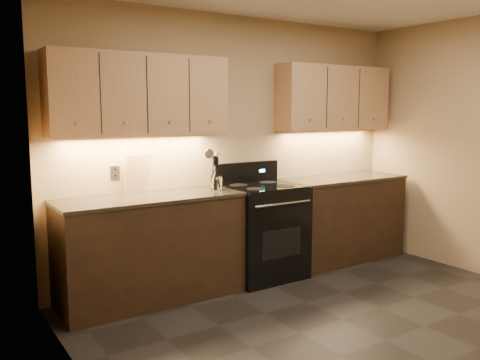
# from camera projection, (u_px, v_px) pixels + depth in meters

# --- Properties ---
(floor) EXTENTS (4.00, 4.00, 0.00)m
(floor) POSITION_uv_depth(u_px,v_px,m) (386.00, 340.00, 3.71)
(floor) COLOR black
(floor) RESTS_ON ground
(wall_back) EXTENTS (4.00, 0.04, 2.60)m
(wall_back) POSITION_uv_depth(u_px,v_px,m) (237.00, 146.00, 5.19)
(wall_back) COLOR tan
(wall_back) RESTS_ON ground
(wall_left) EXTENTS (0.04, 4.00, 2.60)m
(wall_left) POSITION_uv_depth(u_px,v_px,m) (115.00, 188.00, 2.45)
(wall_left) COLOR tan
(wall_left) RESTS_ON ground
(counter_left) EXTENTS (1.62, 0.62, 0.93)m
(counter_left) POSITION_uv_depth(u_px,v_px,m) (151.00, 248.00, 4.46)
(counter_left) COLOR black
(counter_left) RESTS_ON ground
(counter_right) EXTENTS (1.46, 0.62, 0.93)m
(counter_right) POSITION_uv_depth(u_px,v_px,m) (340.00, 218.00, 5.69)
(counter_right) COLOR black
(counter_right) RESTS_ON ground
(stove) EXTENTS (0.76, 0.68, 1.14)m
(stove) POSITION_uv_depth(u_px,v_px,m) (261.00, 230.00, 5.08)
(stove) COLOR black
(stove) RESTS_ON ground
(upper_cab_left) EXTENTS (1.60, 0.30, 0.70)m
(upper_cab_left) POSITION_uv_depth(u_px,v_px,m) (140.00, 95.00, 4.40)
(upper_cab_left) COLOR tan
(upper_cab_left) RESTS_ON wall_back
(upper_cab_right) EXTENTS (1.44, 0.30, 0.70)m
(upper_cab_right) POSITION_uv_depth(u_px,v_px,m) (334.00, 98.00, 5.64)
(upper_cab_right) COLOR tan
(upper_cab_right) RESTS_ON wall_back
(outlet_plate) EXTENTS (0.08, 0.01, 0.12)m
(outlet_plate) POSITION_uv_depth(u_px,v_px,m) (115.00, 173.00, 4.50)
(outlet_plate) COLOR #B2B5BA
(outlet_plate) RESTS_ON wall_back
(utensil_crock) EXTENTS (0.12, 0.12, 0.14)m
(utensil_crock) POSITION_uv_depth(u_px,v_px,m) (216.00, 183.00, 4.77)
(utensil_crock) COLOR white
(utensil_crock) RESTS_ON counter_left
(cutting_board) EXTENTS (0.28, 0.12, 0.35)m
(cutting_board) POSITION_uv_depth(u_px,v_px,m) (138.00, 173.00, 4.60)
(cutting_board) COLOR tan
(cutting_board) RESTS_ON counter_left
(wooden_spoon) EXTENTS (0.15, 0.14, 0.35)m
(wooden_spoon) POSITION_uv_depth(u_px,v_px,m) (213.00, 170.00, 4.73)
(wooden_spoon) COLOR tan
(wooden_spoon) RESTS_ON utensil_crock
(black_spoon) EXTENTS (0.08, 0.12, 0.31)m
(black_spoon) POSITION_uv_depth(u_px,v_px,m) (215.00, 172.00, 4.76)
(black_spoon) COLOR black
(black_spoon) RESTS_ON utensil_crock
(black_turner) EXTENTS (0.14, 0.11, 0.33)m
(black_turner) POSITION_uv_depth(u_px,v_px,m) (219.00, 171.00, 4.74)
(black_turner) COLOR black
(black_turner) RESTS_ON utensil_crock
(steel_skimmer) EXTENTS (0.21, 0.10, 0.38)m
(steel_skimmer) POSITION_uv_depth(u_px,v_px,m) (220.00, 168.00, 4.75)
(steel_skimmer) COLOR silver
(steel_skimmer) RESTS_ON utensil_crock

